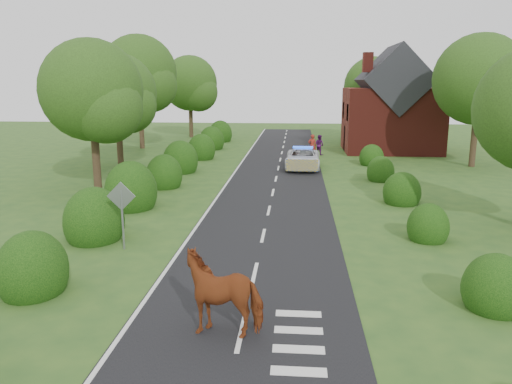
# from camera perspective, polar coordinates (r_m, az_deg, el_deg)

# --- Properties ---
(ground) EXTENTS (120.00, 120.00, 0.00)m
(ground) POSITION_cam_1_polar(r_m,az_deg,el_deg) (16.24, -0.15, -9.29)
(ground) COLOR #2C501F
(road) EXTENTS (6.00, 70.00, 0.02)m
(road) POSITION_cam_1_polar(r_m,az_deg,el_deg) (30.65, 2.22, 1.15)
(road) COLOR black
(road) RESTS_ON ground
(road_markings) EXTENTS (4.96, 70.00, 0.01)m
(road_markings) POSITION_cam_1_polar(r_m,az_deg,el_deg) (28.73, -1.16, 0.42)
(road_markings) COLOR white
(road_markings) RESTS_ON road
(hedgerow_left) EXTENTS (2.75, 50.41, 3.00)m
(hedgerow_left) POSITION_cam_1_polar(r_m,az_deg,el_deg) (28.33, -11.36, 1.49)
(hedgerow_left) COLOR black
(hedgerow_left) RESTS_ON ground
(hedgerow_right) EXTENTS (2.10, 45.78, 2.10)m
(hedgerow_right) POSITION_cam_1_polar(r_m,az_deg,el_deg) (27.32, 15.82, 0.45)
(hedgerow_right) COLOR black
(hedgerow_right) RESTS_ON ground
(tree_left_a) EXTENTS (5.74, 5.60, 8.38)m
(tree_left_a) POSITION_cam_1_polar(r_m,az_deg,el_deg) (29.06, -17.92, 10.54)
(tree_left_a) COLOR #332316
(tree_left_a) RESTS_ON ground
(tree_left_b) EXTENTS (5.74, 5.60, 8.07)m
(tree_left_b) POSITION_cam_1_polar(r_m,az_deg,el_deg) (37.08, -15.32, 10.52)
(tree_left_b) COLOR #332316
(tree_left_b) RESTS_ON ground
(tree_left_c) EXTENTS (6.97, 6.80, 10.22)m
(tree_left_c) POSITION_cam_1_polar(r_m,az_deg,el_deg) (46.98, -12.94, 12.78)
(tree_left_c) COLOR #332316
(tree_left_c) RESTS_ON ground
(tree_left_d) EXTENTS (6.15, 6.00, 8.89)m
(tree_left_d) POSITION_cam_1_polar(r_m,az_deg,el_deg) (56.07, -7.31, 11.98)
(tree_left_d) COLOR #332316
(tree_left_d) RESTS_ON ground
(tree_right_b) EXTENTS (6.56, 6.40, 9.40)m
(tree_right_b) POSITION_cam_1_polar(r_m,az_deg,el_deg) (39.09, 24.63, 11.24)
(tree_right_b) COLOR #332316
(tree_right_b) RESTS_ON ground
(tree_right_c) EXTENTS (6.15, 6.00, 8.58)m
(tree_right_c) POSITION_cam_1_polar(r_m,az_deg,el_deg) (53.48, 13.56, 11.40)
(tree_right_c) COLOR #332316
(tree_right_c) RESTS_ON ground
(road_sign) EXTENTS (1.06, 0.08, 2.53)m
(road_sign) POSITION_cam_1_polar(r_m,az_deg,el_deg) (18.66, -15.10, -1.50)
(road_sign) COLOR gray
(road_sign) RESTS_ON ground
(house) EXTENTS (8.00, 7.40, 9.17)m
(house) POSITION_cam_1_polar(r_m,az_deg,el_deg) (45.82, 15.22, 9.24)
(house) COLOR maroon
(house) RESTS_ON ground
(cow) EXTENTS (2.41, 1.32, 1.69)m
(cow) POSITION_cam_1_polar(r_m,az_deg,el_deg) (12.58, -3.65, -11.85)
(cow) COLOR brown
(cow) RESTS_ON ground
(police_van) EXTENTS (2.50, 5.23, 1.57)m
(police_van) POSITION_cam_1_polar(r_m,az_deg,el_deg) (35.61, 5.36, 3.84)
(police_van) COLOR silver
(police_van) RESTS_ON ground
(pedestrian_red) EXTENTS (0.70, 0.48, 1.84)m
(pedestrian_red) POSITION_cam_1_polar(r_m,az_deg,el_deg) (41.28, 6.45, 5.29)
(pedestrian_red) COLOR maroon
(pedestrian_red) RESTS_ON ground
(pedestrian_purple) EXTENTS (1.05, 1.02, 1.70)m
(pedestrian_purple) POSITION_cam_1_polar(r_m,az_deg,el_deg) (42.42, 7.24, 5.37)
(pedestrian_purple) COLOR #4E1454
(pedestrian_purple) RESTS_ON ground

